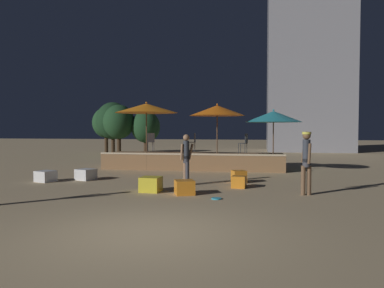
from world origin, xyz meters
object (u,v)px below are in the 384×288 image
object	(u,v)px
cube_seat_2	(86,174)
bistro_chair_0	(151,140)
bistro_chair_1	(193,140)
frisbee_disc	(216,198)
patio_umbrella_0	(217,111)
cube_seat_1	(185,187)
background_tree_1	(146,127)
cube_seat_0	(151,184)
cube_seat_3	(239,182)
person_0	(186,158)
bistro_chair_2	(245,141)
cube_seat_4	(46,176)
background_tree_2	(113,121)
patio_umbrella_1	(146,108)
person_1	(306,158)
background_tree_0	(106,123)
background_tree_3	(119,122)
patio_umbrella_2	(273,117)
cube_seat_5	(239,177)

from	to	relation	value
cube_seat_2	bistro_chair_0	xyz separation A→B (m)	(1.07, 5.01, 1.15)
bistro_chair_1	frisbee_disc	size ratio (longest dim) A/B	3.26
patio_umbrella_0	cube_seat_1	size ratio (longest dim) A/B	4.36
bistro_chair_0	background_tree_1	world-z (taller)	background_tree_1
cube_seat_0	cube_seat_3	distance (m)	2.90
cube_seat_1	background_tree_1	distance (m)	15.71
person_0	bistro_chair_2	distance (m)	5.08
cube_seat_4	bistro_chair_1	distance (m)	7.47
bistro_chair_2	background_tree_2	distance (m)	14.43
bistro_chair_0	patio_umbrella_0	bearing A→B (deg)	130.05
patio_umbrella_1	background_tree_2	world-z (taller)	background_tree_2
patio_umbrella_0	background_tree_1	distance (m)	10.37
person_1	background_tree_0	xyz separation A→B (m)	(-13.15, 16.59, 1.33)
patio_umbrella_1	cube_seat_2	world-z (taller)	patio_umbrella_1
cube_seat_2	person_0	xyz separation A→B (m)	(3.98, -0.63, 0.74)
cube_seat_4	bistro_chair_2	size ratio (longest dim) A/B	0.82
cube_seat_4	background_tree_0	xyz separation A→B (m)	(-4.15, 15.38, 2.20)
patio_umbrella_0	background_tree_3	xyz separation A→B (m)	(-7.73, 8.00, -0.35)
cube_seat_4	bistro_chair_1	xyz separation A→B (m)	(4.46, 5.88, 1.15)
bistro_chair_2	frisbee_disc	distance (m)	7.23
cube_seat_4	cube_seat_0	bearing A→B (deg)	-18.12
frisbee_disc	background_tree_3	distance (m)	17.07
cube_seat_0	cube_seat_4	size ratio (longest dim) A/B	0.85
background_tree_0	background_tree_1	size ratio (longest dim) A/B	1.13
cube_seat_3	background_tree_3	xyz separation A→B (m)	(-8.94, 12.54, 2.21)
patio_umbrella_0	background_tree_1	size ratio (longest dim) A/B	0.96
background_tree_3	background_tree_2	bearing A→B (deg)	120.22
cube_seat_3	patio_umbrella_0	bearing A→B (deg)	104.91
patio_umbrella_0	cube_seat_3	size ratio (longest dim) A/B	6.16
cube_seat_1	patio_umbrella_2	bearing A→B (deg)	65.84
bistro_chair_0	bistro_chair_2	xyz separation A→B (m)	(4.72, -0.91, 0.00)
patio_umbrella_1	cube_seat_5	size ratio (longest dim) A/B	5.30
background_tree_1	patio_umbrella_0	bearing A→B (deg)	-54.92
cube_seat_1	bistro_chair_1	bearing A→B (deg)	97.85
patio_umbrella_0	bistro_chair_1	size ratio (longest dim) A/B	3.40
cube_seat_3	cube_seat_5	world-z (taller)	cube_seat_5
patio_umbrella_2	background_tree_3	size ratio (longest dim) A/B	0.77
cube_seat_1	person_1	distance (m)	3.64
background_tree_3	background_tree_1	bearing A→B (deg)	14.54
patio_umbrella_1	cube_seat_3	bearing A→B (deg)	-44.83
cube_seat_4	background_tree_2	size ratio (longest dim) A/B	0.19
patio_umbrella_2	cube_seat_2	xyz separation A→B (m)	(-7.05, -3.76, -2.26)
patio_umbrella_0	person_0	size ratio (longest dim) A/B	1.76
bistro_chair_0	frisbee_disc	size ratio (longest dim) A/B	3.26
patio_umbrella_0	patio_umbrella_2	bearing A→B (deg)	2.52
cube_seat_0	background_tree_3	world-z (taller)	background_tree_3
patio_umbrella_1	person_0	distance (m)	5.35
cube_seat_3	background_tree_1	size ratio (longest dim) A/B	0.16
patio_umbrella_2	background_tree_0	bearing A→B (deg)	138.69
patio_umbrella_1	cube_seat_3	xyz separation A→B (m)	(4.49, -4.46, -2.68)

